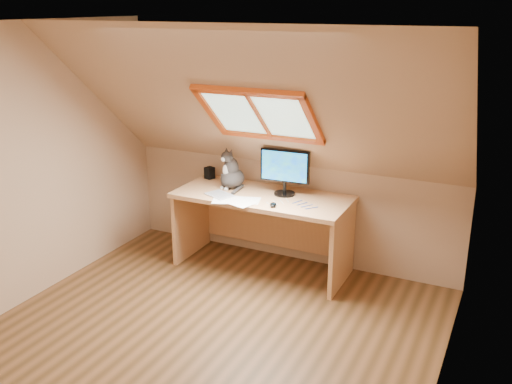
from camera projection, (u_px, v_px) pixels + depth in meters
The scene contains 10 objects.
ground at pixel (202, 341), 4.49m from camera, with size 3.50×3.50×0.00m, color brown.
room_shell at pixel (190, 169), 3.95m from camera, with size 3.52×3.52×2.41m.
desk at pixel (265, 215), 5.61m from camera, with size 1.70×0.74×0.77m.
monitor at pixel (285, 169), 5.40m from camera, with size 0.48×0.20×0.45m.
cat at pixel (232, 173), 5.64m from camera, with size 0.32×0.34×0.42m.
desk_speaker at pixel (210, 173), 5.97m from camera, with size 0.08×0.08×0.12m, color black.
graphics_tablet at pixel (220, 195), 5.46m from camera, with size 0.26×0.19×0.01m, color #B2B2B7.
mouse at pixel (273, 205), 5.16m from camera, with size 0.06×0.10×0.03m, color black.
papers at pixel (239, 201), 5.30m from camera, with size 0.35×0.30×0.01m.
cables at pixel (294, 204), 5.22m from camera, with size 0.51×0.26×0.01m.
Camera 1 is at (2.07, -3.32, 2.53)m, focal length 40.00 mm.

